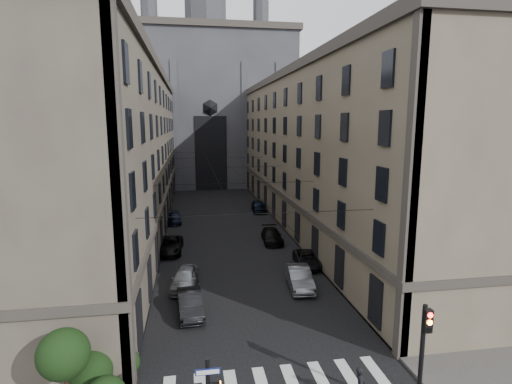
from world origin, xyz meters
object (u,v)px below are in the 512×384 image
traffic_light_right (423,348)px  car_right_near (299,278)px  car_right_midfar (272,236)px  gothic_tower (207,99)px  car_left_midfar (169,245)px  car_left_near (185,278)px  car_right_far (259,206)px  car_left_far (174,218)px  car_right_midnear (307,259)px  car_left_midnear (190,304)px

traffic_light_right → car_right_near: size_ratio=1.07×
car_right_midfar → gothic_tower: bearing=99.1°
car_left_midfar → car_left_near: bearing=-77.2°
car_right_far → car_left_far: bearing=-154.8°
gothic_tower → car_right_midfar: size_ratio=11.80×
car_left_far → car_right_near: 24.73m
gothic_tower → traffic_light_right: 74.67m
car_right_near → car_right_midnear: bearing=70.7°
traffic_light_right → car_left_midfar: bearing=115.5°
car_right_midnear → car_right_midfar: 7.79m
traffic_light_right → car_left_near: 18.94m
car_right_far → car_right_midfar: bearing=-90.7°
car_left_midnear → car_right_near: size_ratio=0.93×
car_right_midfar → car_right_far: (1.14, 15.02, 0.11)m
car_left_midnear → car_right_near: (8.40, 3.10, 0.06)m
car_left_far → car_right_midnear: size_ratio=0.96×
car_right_near → car_left_far: bearing=119.5°
car_left_near → car_left_midnear: (0.40, -4.45, -0.05)m
car_left_midnear → gothic_tower: bearing=81.4°
gothic_tower → car_left_near: (-4.60, -57.28, -17.01)m
car_left_midnear → car_right_midfar: bearing=55.4°
gothic_tower → car_left_midfar: gothic_tower is taller
car_left_near → car_right_near: car_right_near is taller
car_left_midnear → car_right_midfar: 17.55m
traffic_light_right → car_right_near: bearing=95.5°
car_left_far → car_right_near: size_ratio=0.91×
gothic_tower → car_right_midnear: bearing=-83.5°
car_left_far → car_right_midfar: car_right_midfar is taller
car_left_near → car_right_far: (10.28, 25.79, 0.03)m
traffic_light_right → car_left_near: bearing=122.9°
car_right_midfar → car_right_far: bearing=89.2°
traffic_light_right → car_right_midnear: bearing=88.2°
car_right_far → car_left_near: bearing=-108.1°
car_right_far → car_right_midnear: bearing=-85.0°
gothic_tower → car_left_midfar: bearing=-97.3°
car_right_near → gothic_tower: bearing=98.8°
gothic_tower → car_left_midnear: 64.18m
traffic_light_right → car_right_midfar: bearing=92.3°
car_left_midfar → car_right_near: car_right_near is taller
car_left_near → car_right_far: bearing=76.2°
gothic_tower → car_left_midfar: 51.56m
car_right_near → car_right_midfar: size_ratio=0.99×
car_left_midnear → car_left_midfar: 13.62m
gothic_tower → car_right_midnear: (6.20, -54.13, -17.16)m
car_right_near → car_right_far: car_right_far is taller
car_left_midfar → traffic_light_right: bearing=-61.8°
car_left_midnear → car_left_midfar: size_ratio=0.84×
car_right_midfar → car_right_midnear: bearing=-74.2°
car_left_near → car_left_midfar: size_ratio=0.87×
traffic_light_right → car_left_midnear: 15.18m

